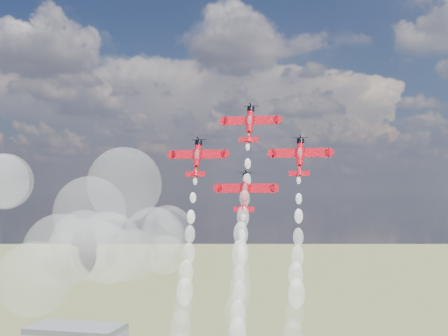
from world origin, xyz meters
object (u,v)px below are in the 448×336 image
at_px(plane_lead, 250,123).
at_px(plane_left, 197,157).
at_px(plane_right, 300,156).
at_px(plane_slot, 245,191).

bearing_deg(plane_lead, plane_left, -167.35).
relative_size(plane_right, plane_slot, 1.00).
xyz_separation_m(plane_lead, plane_left, (-12.91, -2.90, -8.56)).
relative_size(plane_lead, plane_slot, 1.00).
height_order(plane_left, plane_slot, plane_left).
bearing_deg(plane_left, plane_right, 0.00).
bearing_deg(plane_lead, plane_slot, -90.00).
bearing_deg(plane_slot, plane_lead, 90.00).
height_order(plane_lead, plane_right, plane_lead).
height_order(plane_lead, plane_slot, plane_lead).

